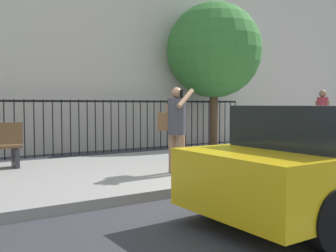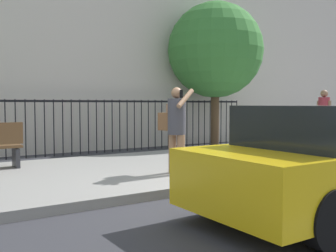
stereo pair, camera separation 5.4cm
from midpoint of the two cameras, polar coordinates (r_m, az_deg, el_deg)
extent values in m
plane|color=#333338|center=(6.77, 6.43, -9.36)|extent=(60.00, 60.00, 0.00)
cube|color=gray|center=(8.53, -3.14, -6.22)|extent=(28.00, 4.40, 0.15)
cube|color=black|center=(11.76, -12.33, 3.52)|extent=(12.00, 0.04, 0.06)
cylinder|color=black|center=(11.18, -22.71, -0.48)|extent=(0.03, 0.03, 1.60)
cylinder|color=black|center=(11.23, -21.43, -0.44)|extent=(0.03, 0.03, 1.60)
cylinder|color=black|center=(11.28, -20.16, -0.40)|extent=(0.03, 0.03, 1.60)
cylinder|color=black|center=(11.35, -18.91, -0.35)|extent=(0.03, 0.03, 1.60)
cylinder|color=black|center=(11.41, -17.67, -0.31)|extent=(0.03, 0.03, 1.60)
cylinder|color=black|center=(11.48, -16.44, -0.27)|extent=(0.03, 0.03, 1.60)
cylinder|color=black|center=(11.56, -15.23, -0.23)|extent=(0.03, 0.03, 1.60)
cylinder|color=black|center=(11.64, -14.04, -0.19)|extent=(0.03, 0.03, 1.60)
cylinder|color=black|center=(11.73, -12.86, -0.15)|extent=(0.03, 0.03, 1.60)
cylinder|color=black|center=(11.82, -11.71, -0.11)|extent=(0.03, 0.03, 1.60)
cylinder|color=black|center=(11.92, -10.57, -0.07)|extent=(0.03, 0.03, 1.60)
cylinder|color=black|center=(12.02, -9.45, -0.03)|extent=(0.03, 0.03, 1.60)
cylinder|color=black|center=(12.13, -8.34, 0.00)|extent=(0.03, 0.03, 1.60)
cylinder|color=black|center=(12.24, -7.26, 0.04)|extent=(0.03, 0.03, 1.60)
cylinder|color=black|center=(12.35, -6.20, 0.08)|extent=(0.03, 0.03, 1.60)
cylinder|color=black|center=(12.47, -5.16, 0.11)|extent=(0.03, 0.03, 1.60)
cylinder|color=black|center=(12.59, -4.13, 0.15)|extent=(0.03, 0.03, 1.60)
cylinder|color=black|center=(12.72, -3.13, 0.18)|extent=(0.03, 0.03, 1.60)
cylinder|color=black|center=(12.85, -2.15, 0.22)|extent=(0.03, 0.03, 1.60)
cylinder|color=black|center=(12.99, -1.19, 0.25)|extent=(0.03, 0.03, 1.60)
cylinder|color=black|center=(13.12, -0.25, 0.28)|extent=(0.03, 0.03, 1.60)
cylinder|color=black|center=(13.27, 0.68, 0.31)|extent=(0.03, 0.03, 1.60)
cylinder|color=black|center=(13.41, 1.58, 0.34)|extent=(0.03, 0.03, 1.60)
cylinder|color=black|center=(13.56, 2.46, 0.37)|extent=(0.03, 0.03, 1.60)
cylinder|color=black|center=(13.71, 3.33, 0.40)|extent=(0.03, 0.03, 1.60)
cylinder|color=black|center=(13.86, 4.17, 0.43)|extent=(0.03, 0.03, 1.60)
cylinder|color=black|center=(14.02, 5.00, 0.46)|extent=(0.03, 0.03, 1.60)
cylinder|color=black|center=(14.18, 5.81, 0.48)|extent=(0.03, 0.03, 1.60)
cylinder|color=black|center=(14.34, 6.60, 0.51)|extent=(0.03, 0.03, 1.60)
cylinder|color=black|center=(14.51, 7.37, 0.53)|extent=(0.03, 0.03, 1.60)
cylinder|color=black|center=(14.68, 8.12, 0.56)|extent=(0.03, 0.03, 1.60)
cylinder|color=black|center=(14.85, 8.86, 0.58)|extent=(0.03, 0.03, 1.60)
cylinder|color=black|center=(15.02, 9.58, 0.61)|extent=(0.03, 0.03, 1.60)
cube|color=yellow|center=(5.84, 22.90, -5.93)|extent=(4.20, 1.81, 0.70)
cube|color=black|center=(5.61, 21.90, -0.05)|extent=(2.00, 1.60, 0.55)
cylinder|color=black|center=(5.42, 7.32, -9.09)|extent=(0.64, 0.22, 0.64)
cylinder|color=black|center=(4.34, 21.90, -12.40)|extent=(0.64, 0.22, 0.64)
cylinder|color=#936B4C|center=(7.44, 1.68, -4.12)|extent=(0.15, 0.15, 0.74)
cylinder|color=#936B4C|center=(7.56, 0.45, -4.00)|extent=(0.15, 0.15, 0.74)
cylinder|color=#3F3F47|center=(7.44, 1.07, 1.38)|extent=(0.43, 0.43, 0.68)
sphere|color=#936B4C|center=(7.44, 1.07, 4.81)|extent=(0.21, 0.21, 0.21)
cylinder|color=#936B4C|center=(7.32, 2.33, 4.02)|extent=(0.48, 0.24, 0.37)
cylinder|color=#936B4C|center=(7.56, -0.16, 1.25)|extent=(0.09, 0.09, 0.52)
cube|color=black|center=(7.31, 1.74, 4.68)|extent=(0.03, 0.07, 0.15)
cube|color=brown|center=(7.60, -0.51, 0.65)|extent=(0.24, 0.32, 0.34)
cylinder|color=#936B4C|center=(13.30, 20.88, -0.97)|extent=(0.15, 0.15, 0.80)
cylinder|color=#936B4C|center=(13.18, 21.59, -1.02)|extent=(0.15, 0.15, 0.80)
cylinder|color=#992D38|center=(13.21, 21.30, 2.31)|extent=(0.34, 0.34, 0.73)
sphere|color=#936B4C|center=(13.21, 21.34, 4.38)|extent=(0.23, 0.23, 0.23)
cylinder|color=#936B4C|center=(13.32, 20.59, 2.24)|extent=(0.09, 0.09, 0.56)
cylinder|color=#936B4C|center=(13.10, 22.02, 2.19)|extent=(0.09, 0.09, 0.56)
cube|color=#333338|center=(8.82, -21.34, -4.31)|extent=(0.08, 0.41, 0.40)
cylinder|color=#4C3823|center=(13.64, 6.50, 2.07)|extent=(0.28, 0.28, 2.41)
sphere|color=#387A33|center=(13.76, 6.56, 10.83)|extent=(3.24, 3.24, 3.24)
camera|label=1|loc=(0.03, -90.20, -0.01)|focal=42.18mm
camera|label=2|loc=(0.03, 89.80, 0.01)|focal=42.18mm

